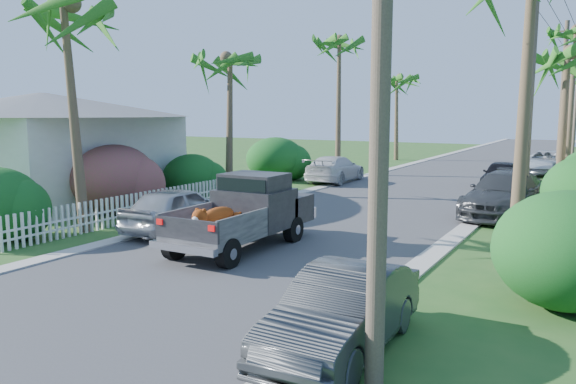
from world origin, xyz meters
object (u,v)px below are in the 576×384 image
Objects in this scene: parked_car_rf at (501,175)px; parked_car_ln at (178,209)px; parked_car_rd at (546,163)px; utility_pole_a at (382,47)px; palm_l_b at (229,58)px; house_left at (45,151)px; parked_car_rn at (342,312)px; parked_car_lf at (335,169)px; palm_l_d at (398,78)px; palm_r_b at (568,54)px; pickup_truck at (249,211)px; palm_l_a at (68,6)px; palm_r_c at (576,31)px; palm_l_c at (339,41)px; utility_pole_d at (576,102)px; parked_car_rm at (505,195)px; utility_pole_c at (562,98)px; utility_pole_b at (530,89)px.

parked_car_ln is at bearing -115.39° from parked_car_rf.
parked_car_rd is 30.84m from utility_pole_a.
palm_l_b reaches higher than house_left.
parked_car_rn is 10.06m from parked_car_ln.
palm_l_d is (-1.83, 15.25, 5.74)m from parked_car_lf.
palm_l_d is 23.08m from palm_r_b.
palm_l_a reaches higher than pickup_truck.
palm_r_c reaches higher than house_left.
palm_l_c reaches higher than pickup_truck.
utility_pole_d is (2.00, 22.39, 3.92)m from parked_car_rf.
parked_car_ln is at bearing 144.01° from utility_pole_a.
parked_car_rm is at bearing -140.52° from parked_car_ln.
pickup_truck is 3.10m from parked_car_ln.
palm_r_b is 11.22m from palm_r_c.
house_left is at bearing -141.72° from parked_car_rf.
palm_l_d is 38.02m from utility_pole_a.
pickup_truck is at bearing 167.55° from parked_car_ln.
parked_car_rm is 0.58× the size of palm_r_c.
parked_car_rm is 0.71× the size of palm_l_d.
parked_car_lf is 17.01m from palm_l_a.
house_left is (-6.80, 4.00, -4.81)m from palm_l_a.
palm_l_a is at bearing -112.37° from parked_car_rd.
palm_r_c is at bearing 18.15° from palm_l_c.
parked_car_ln is 15.42m from palm_r_b.
palm_r_c is at bearing 61.67° from palm_l_a.
parked_car_ln is at bearing 143.99° from parked_car_rn.
parked_car_rd is 0.57× the size of utility_pole_c.
utility_pole_b reaches higher than house_left.
pickup_truck is at bearing -78.72° from palm_l_d.
palm_l_c is 14.55m from palm_r_b.
parked_car_rd is 14.65m from palm_l_c.
palm_r_c is at bearing 85.35° from parked_car_rn.
parked_car_ln is at bearing -84.35° from palm_l_d.
palm_r_c is (12.40, 23.00, 1.18)m from palm_l_a.
utility_pole_d is at bearing -115.70° from parked_car_lf.
pickup_truck is 0.62× the size of palm_l_a.
parked_car_lf is at bearing 54.68° from house_left.
palm_l_d is at bearing 125.96° from parked_car_rf.
parked_car_rd is at bearing -137.04° from parked_car_lf.
palm_l_d reaches higher than pickup_truck.
utility_pole_a is at bearing -90.00° from utility_pole_b.
utility_pole_a is at bearing -82.85° from parked_car_rm.
palm_l_a is 17.57m from palm_r_b.
palm_l_d reaches higher than parked_car_lf.
palm_r_c is 17.37m from utility_pole_d.
palm_r_b is at bearing -138.04° from parked_car_ln.
palm_r_c reaches higher than utility_pole_b.
palm_l_c reaches higher than parked_car_rd.
parked_car_rf is 14.57m from palm_l_b.
palm_r_c reaches higher than palm_l_b.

